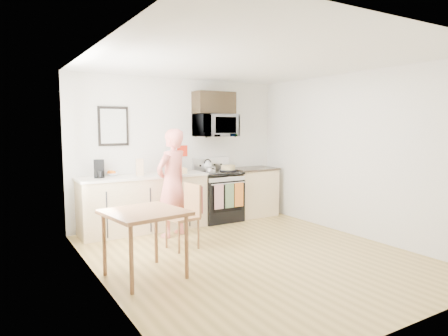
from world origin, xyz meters
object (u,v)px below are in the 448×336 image
range (218,197)px  dining_table (144,218)px  microwave (215,126)px  chair (190,206)px  cake (228,168)px  person (172,183)px

range → dining_table: 2.93m
microwave → dining_table: size_ratio=0.91×
chair → range: bearing=36.9°
chair → cake: size_ratio=2.96×
range → microwave: size_ratio=1.53×
range → microwave: 1.33m
dining_table → cake: size_ratio=2.68×
microwave → cake: bearing=-38.3°
person → dining_table: bearing=31.5°
range → person: 1.34m
cake → range: bearing=166.7°
range → cake: size_ratio=3.71×
person → range: bearing=-179.7°
microwave → dining_table: bearing=-135.9°
person → cake: bearing=175.5°
range → person: size_ratio=0.68×
range → chair: bearing=-134.7°
chair → microwave: bearing=39.3°
person → dining_table: size_ratio=2.04×
microwave → cake: (0.19, -0.15, -0.79)m
microwave → dining_table: (-2.14, -2.08, -1.06)m
microwave → person: 1.60m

